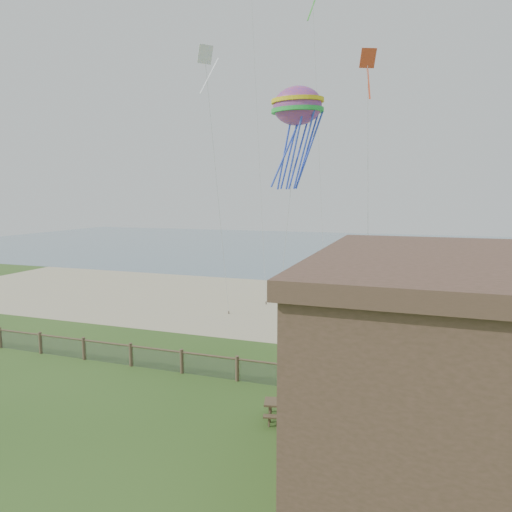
# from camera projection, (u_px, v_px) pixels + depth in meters

# --- Properties ---
(ground) EXTENTS (160.00, 160.00, 0.00)m
(ground) POSITION_uv_depth(u_px,v_px,m) (177.00, 444.00, 16.47)
(ground) COLOR #30511C
(ground) RESTS_ON ground
(sand_beach) EXTENTS (72.00, 20.00, 0.02)m
(sand_beach) POSITION_uv_depth(u_px,v_px,m) (309.00, 306.00, 37.09)
(sand_beach) COLOR #BEB389
(sand_beach) RESTS_ON ground
(ocean) EXTENTS (160.00, 68.00, 0.02)m
(ocean) POSITION_uv_depth(u_px,v_px,m) (364.00, 249.00, 78.35)
(ocean) COLOR slate
(ocean) RESTS_ON ground
(chainlink_fence) EXTENTS (36.20, 0.20, 1.25)m
(chainlink_fence) POSITION_uv_depth(u_px,v_px,m) (237.00, 370.00, 22.02)
(chainlink_fence) COLOR #483728
(chainlink_fence) RESTS_ON ground
(picnic_table) EXTENTS (2.33, 1.96, 0.86)m
(picnic_table) POSITION_uv_depth(u_px,v_px,m) (290.00, 410.00, 18.17)
(picnic_table) COLOR brown
(picnic_table) RESTS_ON ground
(octopus_kite) EXTENTS (3.33, 2.38, 6.77)m
(octopus_kite) POSITION_uv_depth(u_px,v_px,m) (297.00, 135.00, 28.09)
(octopus_kite) COLOR #FD6128
(kite_white) EXTENTS (2.01, 1.98, 2.56)m
(kite_white) POSITION_uv_depth(u_px,v_px,m) (205.00, 66.00, 28.69)
(kite_white) COLOR white
(kite_red) EXTENTS (1.63, 1.91, 2.40)m
(kite_red) POSITION_uv_depth(u_px,v_px,m) (368.00, 69.00, 26.14)
(kite_red) COLOR #E54F28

